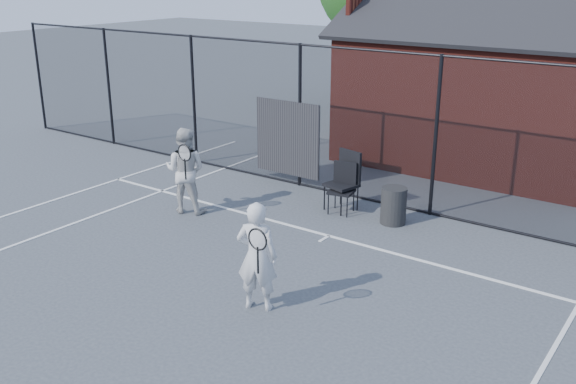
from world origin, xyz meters
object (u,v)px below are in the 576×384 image
Objects in this scene: clubhouse at (485,95)px; player_back at (185,170)px; waste_bin at (394,206)px; player_front at (257,256)px; chair_right at (341,182)px; chair_left at (341,189)px.

clubhouse is 3.97× the size of player_back.
player_back is at bearing -153.65° from waste_bin.
chair_right is at bearing 104.73° from player_front.
player_front is (0.03, -8.69, -0.83)m from clubhouse.
chair_right is 1.15m from waste_bin.
player_front is 4.02m from player_back.
clubhouse reaches higher than waste_bin.
waste_bin is (3.50, 1.73, -0.48)m from player_back.
clubhouse reaches higher than chair_left.
player_back is 2.96m from chair_right.
clubhouse reaches higher than player_back.
chair_left is at bearing 33.74° from player_back.
waste_bin is at bearing -88.50° from clubhouse.
player_front reaches higher than chair_left.
clubhouse is at bearing 90.19° from player_front.
clubhouse is 4.22× the size of player_front.
player_front reaches higher than waste_bin.
player_front is at bearing -86.89° from chair_left.
chair_right is (2.37, 1.76, -0.26)m from player_back.
player_back is 1.74× the size of chair_left.
player_back reaches higher than waste_bin.
player_back is 1.46× the size of chair_right.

